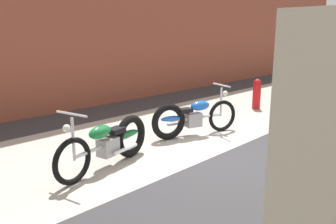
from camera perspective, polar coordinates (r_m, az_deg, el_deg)
ground_plane at (r=6.04m, az=7.84°, el=-7.29°), size 80.00×80.00×0.00m
sidewalk_slab at (r=7.14m, az=-3.57°, el=-3.92°), size 36.00×3.50×0.01m
motorcycle_green at (r=5.52m, az=-9.40°, el=-4.94°), size 1.99×0.67×1.03m
motorcycle_blue at (r=7.01m, az=3.66°, el=-0.91°), size 1.93×0.86×1.03m
fire_hydrant at (r=9.84m, az=14.53°, el=2.94°), size 0.22×0.22×0.84m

